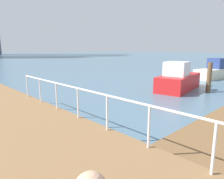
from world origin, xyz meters
TOP-DOWN VIEW (x-y plane):
  - ground_plane at (0.00, 20.00)m, footprint 300.00×300.00m
  - dock_piling_4 at (6.43, 13.90)m, footprint 0.29×0.29m
  - moored_boat_0 at (13.59, 16.19)m, footprint 4.88×1.96m
  - moored_boat_3 at (5.79, 15.67)m, footprint 4.78×2.52m

SIDE VIEW (x-z plane):
  - ground_plane at x=0.00m, z-range 0.00..0.00m
  - moored_boat_0 at x=13.59m, z-range -0.28..1.60m
  - moored_boat_3 at x=5.79m, z-range -0.28..1.65m
  - dock_piling_4 at x=6.43m, z-range 0.00..1.92m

